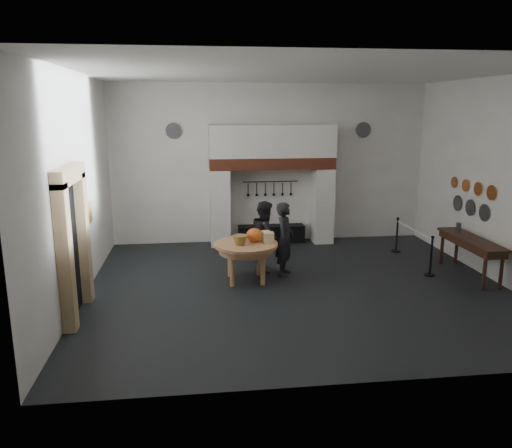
{
  "coord_description": "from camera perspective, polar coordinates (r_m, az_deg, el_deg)",
  "views": [
    {
      "loc": [
        -2.16,
        -10.14,
        3.79
      ],
      "look_at": [
        -0.87,
        0.32,
        1.35
      ],
      "focal_mm": 35.0,
      "sensor_mm": 36.0,
      "label": 1
    }
  ],
  "objects": [
    {
      "name": "pewter_plate_left",
      "position": [
        12.66,
        24.63,
        1.19
      ],
      "size": [
        0.03,
        0.4,
        0.4
      ],
      "primitive_type": "cylinder",
      "rotation": [
        0.0,
        1.57,
        0.0
      ],
      "color": "#4C4C51",
      "rests_on": "wall_right"
    },
    {
      "name": "visitor_far",
      "position": [
        11.81,
        1.05,
        -1.4
      ],
      "size": [
        0.66,
        0.84,
        1.69
      ],
      "primitive_type": "imported",
      "rotation": [
        0.0,
        0.0,
        1.54
      ],
      "color": "black",
      "rests_on": "floor"
    },
    {
      "name": "door_jamb_near",
      "position": [
        9.08,
        -20.97,
        -3.77
      ],
      "size": [
        0.22,
        0.3,
        2.6
      ],
      "primitive_type": "cube",
      "color": "tan",
      "rests_on": "floor"
    },
    {
      "name": "cheese_block_small",
      "position": [
        11.37,
        1.12,
        -1.3
      ],
      "size": [
        0.18,
        0.18,
        0.2
      ],
      "primitive_type": "cube",
      "color": "#E5C888",
      "rests_on": "work_table"
    },
    {
      "name": "utensil_rail",
      "position": [
        14.37,
        1.67,
        4.87
      ],
      "size": [
        1.6,
        0.02,
        0.02
      ],
      "primitive_type": "cylinder",
      "rotation": [
        0.0,
        1.57,
        0.0
      ],
      "color": "black",
      "rests_on": "wall_back"
    },
    {
      "name": "pewter_jug",
      "position": [
        12.92,
        22.13,
        -0.36
      ],
      "size": [
        0.12,
        0.12,
        0.22
      ],
      "primitive_type": "cylinder",
      "color": "#46464B",
      "rests_on": "side_table"
    },
    {
      "name": "ceiling",
      "position": [
        10.39,
        5.18,
        16.91
      ],
      "size": [
        9.0,
        8.0,
        0.02
      ],
      "primitive_type": "cube",
      "color": "silver",
      "rests_on": "wall_back"
    },
    {
      "name": "bread_loaf",
      "position": [
        11.41,
        -1.83,
        -1.43
      ],
      "size": [
        0.31,
        0.18,
        0.13
      ],
      "primitive_type": "ellipsoid",
      "color": "#A35C39",
      "rests_on": "work_table"
    },
    {
      "name": "door_jamb_far",
      "position": [
        10.39,
        -19.18,
        -1.56
      ],
      "size": [
        0.22,
        0.3,
        2.6
      ],
      "primitive_type": "cube",
      "color": "tan",
      "rests_on": "floor"
    },
    {
      "name": "wall_left",
      "position": [
        10.52,
        -19.87,
        3.85
      ],
      "size": [
        0.02,
        8.0,
        4.5
      ],
      "primitive_type": "cube",
      "color": "white",
      "rests_on": "floor"
    },
    {
      "name": "barrier_rope",
      "position": [
        13.0,
        17.59,
        -0.65
      ],
      "size": [
        0.04,
        2.0,
        0.04
      ],
      "primitive_type": "cylinder",
      "rotation": [
        1.57,
        0.0,
        0.0
      ],
      "color": "beige",
      "rests_on": "barrier_post_near"
    },
    {
      "name": "copper_pan_d",
      "position": [
        13.82,
        21.72,
        4.46
      ],
      "size": [
        0.03,
        0.28,
        0.28
      ],
      "primitive_type": "cylinder",
      "rotation": [
        0.0,
        1.57,
        0.0
      ],
      "color": "#C6662D",
      "rests_on": "wall_right"
    },
    {
      "name": "pumpkin",
      "position": [
        11.18,
        -0.19,
        -1.25
      ],
      "size": [
        0.36,
        0.36,
        0.31
      ],
      "primitive_type": "ellipsoid",
      "color": "orange",
      "rests_on": "work_table"
    },
    {
      "name": "wicker_basket",
      "position": [
        10.92,
        -1.86,
        -1.86
      ],
      "size": [
        0.35,
        0.35,
        0.22
      ],
      "primitive_type": "cone",
      "rotation": [
        3.14,
        0.0,
        0.1
      ],
      "color": "olive",
      "rests_on": "work_table"
    },
    {
      "name": "wall_right",
      "position": [
        12.23,
        26.11,
        4.48
      ],
      "size": [
        0.02,
        8.0,
        4.5
      ],
      "primitive_type": "cube",
      "color": "white",
      "rests_on": "floor"
    },
    {
      "name": "chimney_pier_left",
      "position": [
        14.07,
        -4.13,
        1.87
      ],
      "size": [
        0.55,
        0.7,
        2.15
      ],
      "primitive_type": "cube",
      "color": "silver",
      "rests_on": "floor"
    },
    {
      "name": "barrier_post_far",
      "position": [
        13.98,
        15.8,
        -1.29
      ],
      "size": [
        0.05,
        0.05,
        0.9
      ],
      "primitive_type": "cylinder",
      "color": "black",
      "rests_on": "floor"
    },
    {
      "name": "hearth_brick_band",
      "position": [
        14.04,
        1.86,
        6.97
      ],
      "size": [
        3.5,
        0.72,
        0.32
      ],
      "primitive_type": "cube",
      "color": "#9E442B",
      "rests_on": "chimney_pier_left"
    },
    {
      "name": "work_table",
      "position": [
        11.11,
        -1.15,
        -2.36
      ],
      "size": [
        1.56,
        1.56,
        0.07
      ],
      "primitive_type": "cylinder",
      "rotation": [
        0.0,
        0.0,
        0.1
      ],
      "color": "tan",
      "rests_on": "floor"
    },
    {
      "name": "pewter_plate_back_left",
      "position": [
        14.12,
        -9.39,
        10.47
      ],
      "size": [
        0.44,
        0.03,
        0.44
      ],
      "primitive_type": "cylinder",
      "rotation": [
        1.57,
        0.0,
        0.0
      ],
      "color": "#4C4C51",
      "rests_on": "wall_back"
    },
    {
      "name": "copper_pan_a",
      "position": [
        12.41,
        25.32,
        3.26
      ],
      "size": [
        0.03,
        0.34,
        0.34
      ],
      "primitive_type": "cylinder",
      "rotation": [
        0.0,
        1.57,
        0.0
      ],
      "color": "#C6662D",
      "rests_on": "wall_right"
    },
    {
      "name": "chimney_pier_right",
      "position": [
        14.52,
        7.59,
        2.14
      ],
      "size": [
        0.55,
        0.7,
        2.15
      ],
      "primitive_type": "cube",
      "color": "silver",
      "rests_on": "floor"
    },
    {
      "name": "barrier_post_near",
      "position": [
        12.23,
        19.38,
        -3.57
      ],
      "size": [
        0.05,
        0.05,
        0.9
      ],
      "primitive_type": "cylinder",
      "color": "black",
      "rests_on": "floor"
    },
    {
      "name": "wall_back",
      "position": [
        14.39,
        1.64,
        6.88
      ],
      "size": [
        9.0,
        0.02,
        4.5
      ],
      "primitive_type": "cube",
      "color": "white",
      "rests_on": "floor"
    },
    {
      "name": "pewter_plate_back_right",
      "position": [
        14.93,
        12.16,
        10.48
      ],
      "size": [
        0.44,
        0.03,
        0.44
      ],
      "primitive_type": "cylinder",
      "rotation": [
        1.57,
        0.0,
        0.0
      ],
      "color": "#4C4C51",
      "rests_on": "wall_back"
    },
    {
      "name": "side_table",
      "position": [
        12.45,
        23.39,
        -1.62
      ],
      "size": [
        0.55,
        2.2,
        0.06
      ],
      "primitive_type": "cube",
      "color": "#371E14",
      "rests_on": "floor"
    },
    {
      "name": "copper_pan_b",
      "position": [
        12.88,
        24.03,
        3.69
      ],
      "size": [
        0.03,
        0.32,
        0.32
      ],
      "primitive_type": "cylinder",
      "rotation": [
        0.0,
        1.57,
        0.0
      ],
      "color": "#C6662D",
      "rests_on": "wall_right"
    },
    {
      "name": "wall_front",
      "position": [
        6.69,
        11.98,
        -0.55
      ],
      "size": [
        9.0,
        0.02,
        4.5
      ],
      "primitive_type": "cube",
      "color": "white",
      "rests_on": "floor"
    },
    {
      "name": "door_lintel",
      "position": [
        9.48,
        -20.64,
        5.3
      ],
      "size": [
        0.22,
        1.7,
        0.3
      ],
      "primitive_type": "cube",
      "color": "tan",
      "rests_on": "door_jamb_near"
    },
    {
      "name": "door_recess",
      "position": [
        9.76,
        -20.5,
        -2.88
      ],
      "size": [
        0.04,
        1.1,
        2.5
      ],
      "primitive_type": "cube",
      "color": "black",
      "rests_on": "floor"
    },
    {
      "name": "iron_range",
      "position": [
        14.47,
        1.75,
        -1.14
      ],
      "size": [
        1.9,
        0.45,
        0.5
      ],
      "primitive_type": "cube",
      "color": "black",
      "rests_on": "floor"
    },
    {
      "name": "floor",
      "position": [
        11.04,
        4.7,
        -7.09
      ],
      "size": [
        9.0,
        8.0,
        0.02
      ],
      "primitive_type": "cube",
      "color": "black",
      "rests_on": "ground"
    },
    {
      "name": "pewter_plate_mid",
      "position": [
        13.17,
        23.28,
        1.73
      ],
      "size": [
        0.03,
        0.4,
        0.4
      ],
      "primitive_type": "cylinder",
      "rotation": [
        0.0,
        1.57,
        0.0
      ],
      "color": "#4C4C51",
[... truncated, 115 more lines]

